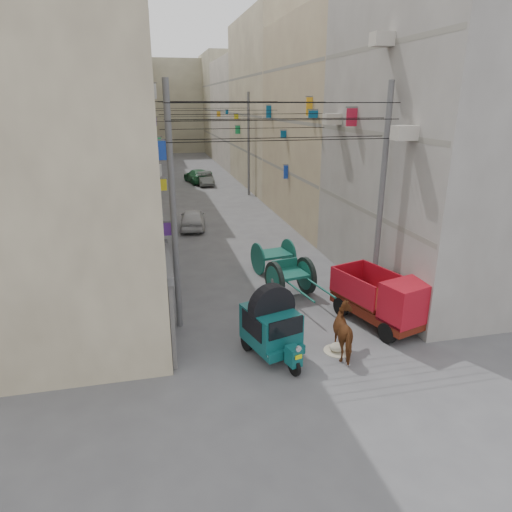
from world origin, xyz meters
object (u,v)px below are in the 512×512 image
object	(u,v)px
horse	(347,332)
distant_car_white	(193,219)
second_cart	(273,256)
tonga_cart	(291,277)
auto_rickshaw	(272,324)
mini_truck	(387,303)
distant_car_green	(198,176)
distant_car_grey	(205,178)
feed_sack	(338,347)

from	to	relation	value
horse	distant_car_white	distance (m)	15.89
second_cart	horse	xyz separation A→B (m)	(0.33, -7.36, -0.03)
tonga_cart	horse	world-z (taller)	tonga_cart
auto_rickshaw	tonga_cart	bearing A→B (deg)	49.75
tonga_cart	mini_truck	distance (m)	4.11
auto_rickshaw	tonga_cart	size ratio (longest dim) A/B	0.74
tonga_cart	distant_car_green	distance (m)	27.17
auto_rickshaw	mini_truck	xyz separation A→B (m)	(4.22, 0.77, -0.10)
mini_truck	second_cart	xyz separation A→B (m)	(-2.30, 6.14, -0.16)
horse	distant_car_white	size ratio (longest dim) A/B	0.48
distant_car_grey	auto_rickshaw	bearing A→B (deg)	-94.74
distant_car_green	feed_sack	bearing A→B (deg)	81.34
auto_rickshaw	horse	world-z (taller)	auto_rickshaw
tonga_cart	horse	size ratio (longest dim) A/B	2.01
auto_rickshaw	distant_car_green	world-z (taller)	auto_rickshaw
tonga_cart	feed_sack	bearing A→B (deg)	-98.40
feed_sack	second_cart	bearing A→B (deg)	91.09
distant_car_white	distant_car_grey	distance (m)	15.14
distant_car_green	mini_truck	bearing A→B (deg)	85.43
second_cart	tonga_cart	bearing A→B (deg)	-101.65
tonga_cart	second_cart	world-z (taller)	tonga_cart
horse	distant_car_grey	size ratio (longest dim) A/B	0.47
distant_car_white	distant_car_grey	world-z (taller)	same
second_cart	feed_sack	xyz separation A→B (m)	(0.14, -7.18, -0.63)
auto_rickshaw	feed_sack	xyz separation A→B (m)	(2.06, -0.27, -0.89)
second_cart	distant_car_grey	world-z (taller)	second_cart
tonga_cart	distant_car_grey	size ratio (longest dim) A/B	0.94
auto_rickshaw	horse	distance (m)	2.31
distant_car_grey	distant_car_green	bearing A→B (deg)	110.74
horse	tonga_cart	bearing A→B (deg)	-78.59
second_cart	distant_car_green	xyz separation A→B (m)	(-0.78, 24.40, -0.13)
feed_sack	distant_car_white	world-z (taller)	distant_car_white
distant_car_white	distant_car_green	bearing A→B (deg)	-90.26
distant_car_white	distant_car_grey	size ratio (longest dim) A/B	0.97
auto_rickshaw	second_cart	xyz separation A→B (m)	(1.92, 6.91, -0.26)
tonga_cart	auto_rickshaw	bearing A→B (deg)	-125.07
distant_car_green	distant_car_white	bearing A→B (deg)	72.49
feed_sack	auto_rickshaw	bearing A→B (deg)	172.46
distant_car_white	distant_car_green	size ratio (longest dim) A/B	0.82
distant_car_white	distant_car_green	world-z (taller)	distant_car_green
horse	second_cart	bearing A→B (deg)	-80.60
second_cart	distant_car_grey	bearing A→B (deg)	79.80
distant_car_grey	second_cart	bearing A→B (deg)	-90.94
tonga_cart	second_cart	size ratio (longest dim) A/B	1.87
second_cart	distant_car_white	distance (m)	8.68
second_cart	distant_car_grey	xyz separation A→B (m)	(-0.26, 23.14, -0.15)
distant_car_grey	distant_car_white	bearing A→B (deg)	-101.31
tonga_cart	distant_car_white	bearing A→B (deg)	93.55
tonga_cart	feed_sack	xyz separation A→B (m)	(0.18, -4.42, -0.64)
distant_car_white	second_cart	bearing A→B (deg)	115.89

